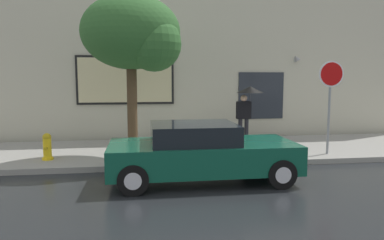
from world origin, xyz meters
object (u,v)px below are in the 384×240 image
(parked_car, at_px, (201,152))
(street_tree, at_px, (135,35))
(pedestrian_with_umbrella, at_px, (248,99))
(stop_sign, at_px, (330,89))
(fire_hydrant, at_px, (47,147))

(parked_car, distance_m, street_tree, 3.88)
(parked_car, relative_size, street_tree, 0.94)
(pedestrian_with_umbrella, distance_m, stop_sign, 2.82)
(pedestrian_with_umbrella, bearing_deg, parked_car, -120.86)
(parked_car, xyz_separation_m, stop_sign, (4.07, 1.66, 1.40))
(stop_sign, bearing_deg, pedestrian_with_umbrella, 130.31)
(fire_hydrant, relative_size, pedestrian_with_umbrella, 0.38)
(pedestrian_with_umbrella, bearing_deg, fire_hydrant, -164.21)
(fire_hydrant, height_order, stop_sign, stop_sign)
(pedestrian_with_umbrella, xyz_separation_m, street_tree, (-3.73, -1.63, 1.88))
(pedestrian_with_umbrella, bearing_deg, street_tree, -156.40)
(fire_hydrant, distance_m, street_tree, 3.89)
(fire_hydrant, bearing_deg, pedestrian_with_umbrella, 15.79)
(fire_hydrant, xyz_separation_m, street_tree, (2.43, 0.11, 3.03))
(parked_car, bearing_deg, pedestrian_with_umbrella, 59.14)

